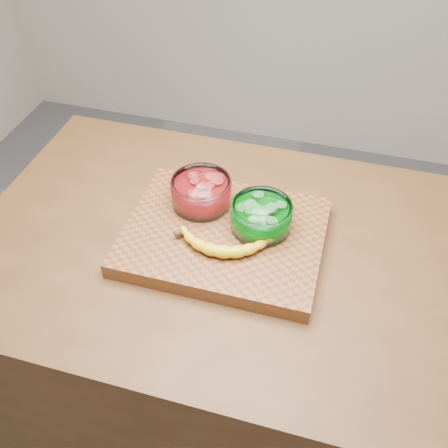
# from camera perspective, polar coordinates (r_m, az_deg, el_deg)

# --- Properties ---
(ground) EXTENTS (3.50, 3.50, 0.00)m
(ground) POSITION_cam_1_polar(r_m,az_deg,el_deg) (1.92, 0.00, -20.87)
(ground) COLOR #5D5D62
(ground) RESTS_ON ground
(counter) EXTENTS (1.20, 0.80, 0.90)m
(counter) POSITION_cam_1_polar(r_m,az_deg,el_deg) (1.52, 0.00, -13.81)
(counter) COLOR #503018
(counter) RESTS_ON ground
(cutting_board) EXTENTS (0.45, 0.35, 0.04)m
(cutting_board) POSITION_cam_1_polar(r_m,az_deg,el_deg) (1.15, 0.00, -1.42)
(cutting_board) COLOR brown
(cutting_board) RESTS_ON counter
(bowl_red) EXTENTS (0.14, 0.14, 0.07)m
(bowl_red) POSITION_cam_1_polar(r_m,az_deg,el_deg) (1.19, -2.61, 3.65)
(bowl_red) COLOR white
(bowl_red) RESTS_ON cutting_board
(bowl_green) EXTENTS (0.14, 0.14, 0.06)m
(bowl_green) POSITION_cam_1_polar(r_m,az_deg,el_deg) (1.13, 4.28, 0.87)
(bowl_green) COLOR white
(bowl_green) RESTS_ON cutting_board
(banana) EXTENTS (0.24, 0.12, 0.03)m
(banana) POSITION_cam_1_polar(r_m,az_deg,el_deg) (1.09, -0.04, -1.90)
(banana) COLOR gold
(banana) RESTS_ON cutting_board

